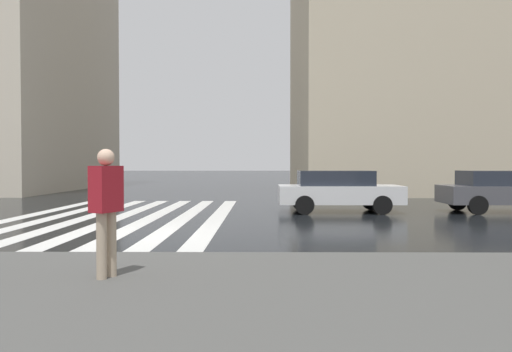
% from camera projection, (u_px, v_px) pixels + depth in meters
% --- Properties ---
extents(ground_plane, '(220.00, 220.00, 0.00)m').
position_uv_depth(ground_plane, '(134.00, 235.00, 11.40)').
color(ground_plane, black).
extents(zebra_crossing, '(13.00, 6.50, 0.01)m').
position_uv_depth(zebra_crossing, '(122.00, 217.00, 15.41)').
color(zebra_crossing, silver).
rests_on(zebra_crossing, ground_plane).
extents(haussmann_block_corner, '(14.90, 26.36, 23.69)m').
position_uv_depth(haussmann_block_corner, '(510.00, 4.00, 30.89)').
color(haussmann_block_corner, beige).
rests_on(haussmann_block_corner, ground_plane).
extents(car_dark_grey, '(1.85, 4.10, 1.41)m').
position_uv_depth(car_dark_grey, '(503.00, 190.00, 16.77)').
color(car_dark_grey, '#4C4C51').
rests_on(car_dark_grey, ground_plane).
extents(car_white, '(1.85, 4.10, 1.41)m').
position_uv_depth(car_white, '(338.00, 190.00, 16.83)').
color(car_white, silver).
rests_on(car_white, ground_plane).
extents(pedestrian_in_red_jacket, '(0.47, 0.39, 1.68)m').
position_uv_depth(pedestrian_in_red_jacket, '(106.00, 202.00, 6.46)').
color(pedestrian_in_red_jacket, maroon).
rests_on(pedestrian_in_red_jacket, sidewalk_pavement).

